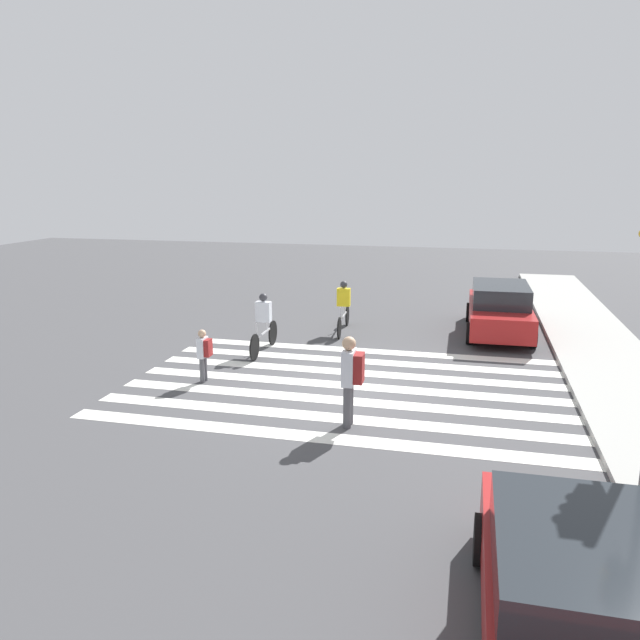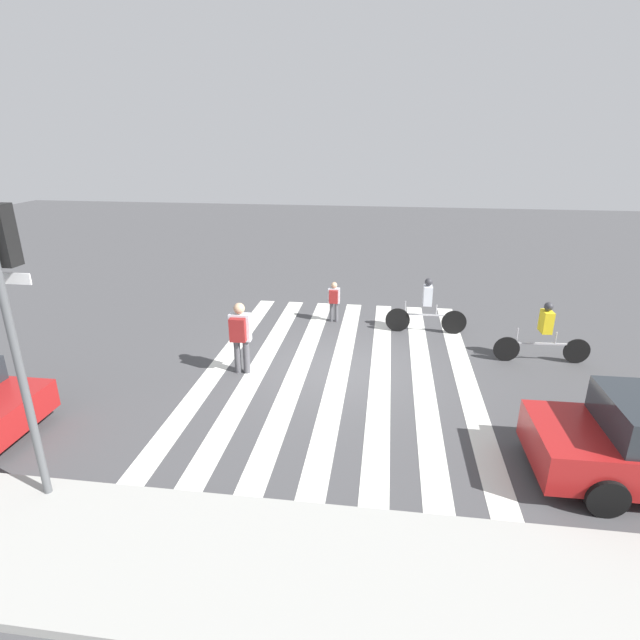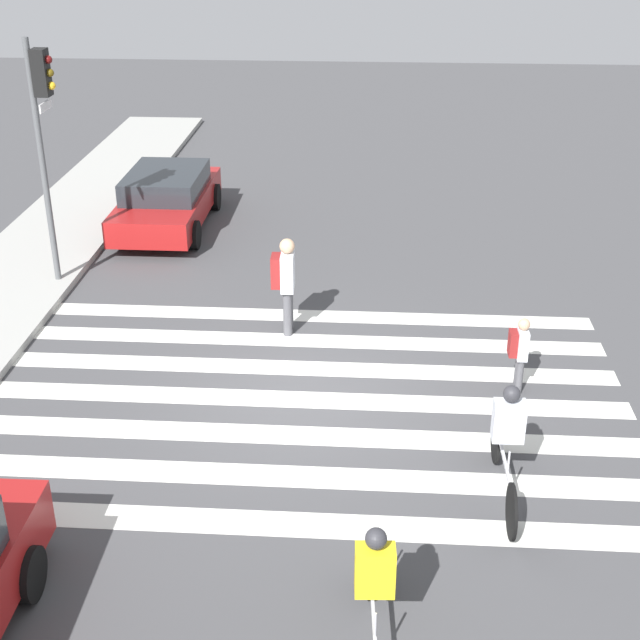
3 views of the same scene
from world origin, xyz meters
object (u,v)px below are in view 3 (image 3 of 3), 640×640
at_px(cyclist_mid_street, 507,439).
at_px(car_parked_far_curb, 167,199).
at_px(pedestrian_adult_tall_backpack, 285,279).
at_px(cyclist_near_curb, 374,589).
at_px(pedestrian_adult_yellow_jacket, 519,349).
at_px(traffic_light, 43,118).

bearing_deg(cyclist_mid_street, car_parked_far_curb, 33.25).
relative_size(pedestrian_adult_tall_backpack, car_parked_far_curb, 0.41).
bearing_deg(cyclist_near_curb, cyclist_mid_street, -33.94).
bearing_deg(pedestrian_adult_yellow_jacket, pedestrian_adult_tall_backpack, -116.32).
xyz_separation_m(pedestrian_adult_yellow_jacket, car_parked_far_curb, (7.11, 7.15, -0.04)).
bearing_deg(cyclist_near_curb, pedestrian_adult_yellow_jacket, -24.90).
height_order(pedestrian_adult_yellow_jacket, cyclist_mid_street, cyclist_mid_street).
bearing_deg(cyclist_near_curb, car_parked_far_curb, 18.08).
xyz_separation_m(traffic_light, cyclist_near_curb, (-9.15, -6.28, -2.50)).
relative_size(traffic_light, cyclist_near_curb, 2.02).
relative_size(pedestrian_adult_yellow_jacket, car_parked_far_curb, 0.29).
bearing_deg(pedestrian_adult_yellow_jacket, car_parked_far_curb, -135.85).
height_order(traffic_light, cyclist_near_curb, traffic_light).
height_order(pedestrian_adult_tall_backpack, cyclist_near_curb, pedestrian_adult_tall_backpack).
distance_m(cyclist_mid_street, car_parked_far_curb, 11.87).
xyz_separation_m(pedestrian_adult_yellow_jacket, cyclist_near_curb, (-5.54, 2.20, 0.12)).
bearing_deg(car_parked_far_curb, cyclist_mid_street, -146.23).
bearing_deg(cyclist_mid_street, traffic_light, 50.74).
relative_size(pedestrian_adult_tall_backpack, cyclist_near_curb, 0.75).
xyz_separation_m(cyclist_mid_street, cyclist_near_curb, (-2.79, 1.66, -0.01)).
bearing_deg(pedestrian_adult_tall_backpack, cyclist_near_curb, 10.95).
distance_m(cyclist_near_curb, car_parked_far_curb, 13.59).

